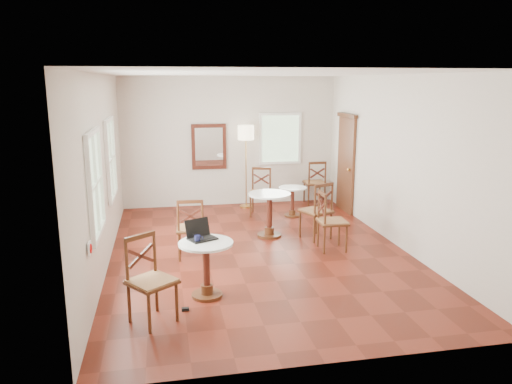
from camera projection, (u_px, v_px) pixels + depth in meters
ground at (259, 252)px, 8.49m from camera, size 7.00×7.00×0.00m
room_shell at (253, 141)px, 8.32m from camera, size 5.02×7.02×3.01m
cafe_table_near at (206, 263)px, 6.64m from camera, size 0.74×0.74×0.78m
cafe_table_mid at (269, 210)px, 9.26m from camera, size 0.79×0.79×0.84m
cafe_table_back at (292, 198)px, 10.69m from camera, size 0.61×0.61×0.64m
chair_near_a at (191, 228)px, 8.12m from camera, size 0.50×0.50×1.03m
chair_near_b at (150, 280)px, 5.94m from camera, size 0.69×0.69×1.08m
chair_mid_a at (317, 211)px, 9.11m from camera, size 0.65×0.65×1.08m
chair_mid_b at (331, 221)px, 8.51m from camera, size 0.49×0.49×1.04m
chair_back_a at (315, 182)px, 11.75m from camera, size 0.49×0.49×1.05m
chair_back_b at (261, 192)px, 10.79m from camera, size 0.60×0.60×1.03m
floor_lamp at (246, 138)px, 11.21m from camera, size 0.37×0.37×1.91m
laptop at (200, 234)px, 6.72m from camera, size 0.45×0.43×0.26m
mouse at (203, 241)px, 6.57m from camera, size 0.11×0.09×0.04m
navy_mug at (198, 239)px, 6.57m from camera, size 0.12×0.08×0.09m
water_glass at (194, 236)px, 6.70m from camera, size 0.05×0.05×0.09m
power_adapter at (185, 309)px, 6.32m from camera, size 0.10×0.06×0.04m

